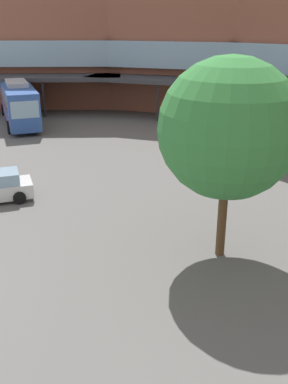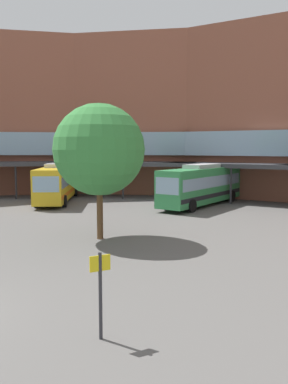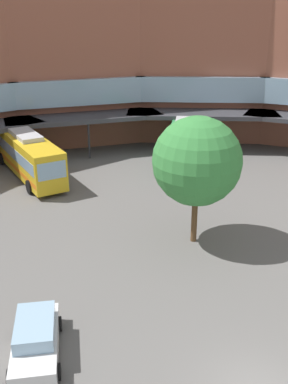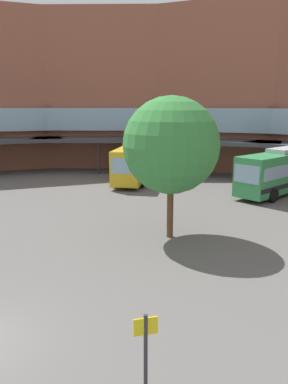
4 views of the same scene
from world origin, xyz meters
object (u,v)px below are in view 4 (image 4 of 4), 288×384
object	(u,v)px
bus_1	(137,160)
bus_3	(286,170)
plaza_tree	(171,145)
stop_sign_post	(146,351)

from	to	relation	value
bus_1	bus_3	world-z (taller)	bus_3
bus_1	bus_3	bearing A→B (deg)	75.26
bus_1	plaza_tree	size ratio (longest dim) A/B	1.55
plaza_tree	bus_3	bearing A→B (deg)	79.92
bus_3	stop_sign_post	world-z (taller)	bus_3
bus_1	plaza_tree	xyz separation A→B (m)	(11.23, -13.46, 3.27)
bus_3	bus_1	bearing A→B (deg)	-66.67
bus_3	stop_sign_post	distance (m)	26.81
bus_1	bus_3	size ratio (longest dim) A/B	0.99
bus_3	stop_sign_post	xyz separation A→B (m)	(2.78, -26.66, -0.41)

